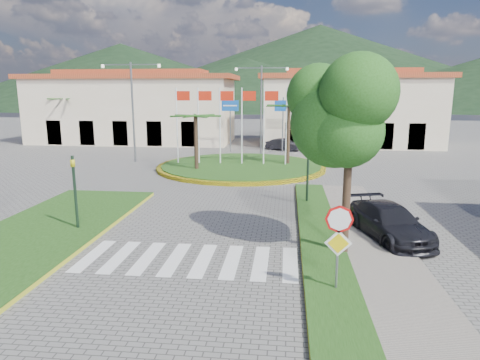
# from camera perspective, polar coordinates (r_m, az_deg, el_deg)

# --- Properties ---
(ground) EXTENTS (160.00, 160.00, 0.00)m
(ground) POSITION_cam_1_polar(r_m,az_deg,el_deg) (11.79, -11.86, -17.70)
(ground) COLOR slate
(ground) RESTS_ON ground
(sidewalk_right) EXTENTS (4.00, 28.00, 0.15)m
(sidewalk_right) POSITION_cam_1_polar(r_m,az_deg,el_deg) (13.28, 17.50, -14.12)
(sidewalk_right) COLOR gray
(sidewalk_right) RESTS_ON ground
(verge_right) EXTENTS (1.60, 28.00, 0.18)m
(verge_right) POSITION_cam_1_polar(r_m,az_deg,el_deg) (13.09, 12.19, -14.14)
(verge_right) COLOR #1D4012
(verge_right) RESTS_ON ground
(median_left) EXTENTS (5.00, 14.00, 0.18)m
(median_left) POSITION_cam_1_polar(r_m,az_deg,el_deg) (19.41, -24.88, -6.32)
(median_left) COLOR #1D4012
(median_left) RESTS_ON ground
(crosswalk) EXTENTS (8.00, 3.00, 0.01)m
(crosswalk) POSITION_cam_1_polar(r_m,az_deg,el_deg) (15.25, -7.18, -10.45)
(crosswalk) COLOR silver
(crosswalk) RESTS_ON ground
(roundabout_island) EXTENTS (12.70, 12.70, 6.00)m
(roundabout_island) POSITION_cam_1_polar(r_m,az_deg,el_deg) (32.38, 0.15, 1.86)
(roundabout_island) COLOR yellow
(roundabout_island) RESTS_ON ground
(stop_sign) EXTENTS (0.80, 0.11, 2.65)m
(stop_sign) POSITION_cam_1_polar(r_m,az_deg,el_deg) (12.43, 13.01, -7.13)
(stop_sign) COLOR slate
(stop_sign) RESTS_ON ground
(deciduous_tree) EXTENTS (3.60, 3.60, 6.80)m
(deciduous_tree) POSITION_cam_1_polar(r_m,az_deg,el_deg) (14.88, 14.60, 9.18)
(deciduous_tree) COLOR black
(deciduous_tree) RESTS_ON ground
(traffic_light_left) EXTENTS (0.15, 0.18, 3.20)m
(traffic_light_left) POSITION_cam_1_polar(r_m,az_deg,el_deg) (18.74, -21.18, -0.77)
(traffic_light_left) COLOR black
(traffic_light_left) RESTS_ON ground
(traffic_light_right) EXTENTS (0.15, 0.18, 3.20)m
(traffic_light_right) POSITION_cam_1_polar(r_m,az_deg,el_deg) (22.08, 9.04, 1.69)
(traffic_light_right) COLOR black
(traffic_light_right) RESTS_ON ground
(traffic_light_far) EXTENTS (0.18, 0.15, 3.20)m
(traffic_light_far) POSITION_cam_1_polar(r_m,az_deg,el_deg) (36.22, 13.58, 5.41)
(traffic_light_far) COLOR black
(traffic_light_far) RESTS_ON ground
(direction_sign_west) EXTENTS (1.60, 0.14, 5.20)m
(direction_sign_west) POSITION_cam_1_polar(r_m,az_deg,el_deg) (41.10, -1.32, 8.67)
(direction_sign_west) COLOR slate
(direction_sign_west) RESTS_ON ground
(direction_sign_east) EXTENTS (1.60, 0.14, 5.20)m
(direction_sign_east) POSITION_cam_1_polar(r_m,az_deg,el_deg) (40.75, 5.75, 8.59)
(direction_sign_east) COLOR slate
(direction_sign_east) RESTS_ON ground
(street_lamp_centre) EXTENTS (4.80, 0.16, 8.00)m
(street_lamp_centre) POSITION_cam_1_polar(r_m,az_deg,el_deg) (39.81, 2.84, 9.95)
(street_lamp_centre) COLOR slate
(street_lamp_centre) RESTS_ON ground
(street_lamp_west) EXTENTS (4.80, 0.16, 8.00)m
(street_lamp_west) POSITION_cam_1_polar(r_m,az_deg,el_deg) (35.94, -14.12, 9.42)
(street_lamp_west) COLOR slate
(street_lamp_west) RESTS_ON ground
(building_left) EXTENTS (23.32, 9.54, 8.05)m
(building_left) POSITION_cam_1_polar(r_m,az_deg,el_deg) (50.82, -13.96, 9.35)
(building_left) COLOR beige
(building_left) RESTS_ON ground
(building_right) EXTENTS (19.08, 9.54, 8.05)m
(building_right) POSITION_cam_1_polar(r_m,az_deg,el_deg) (48.21, 14.31, 9.22)
(building_right) COLOR beige
(building_right) RESTS_ON ground
(hill_far_west) EXTENTS (140.00, 140.00, 22.00)m
(hill_far_west) POSITION_cam_1_polar(r_m,az_deg,el_deg) (160.78, -15.48, 13.24)
(hill_far_west) COLOR black
(hill_far_west) RESTS_ON ground
(hill_far_mid) EXTENTS (180.00, 180.00, 30.00)m
(hill_far_mid) POSITION_cam_1_polar(r_m,az_deg,el_deg) (170.37, 10.48, 14.70)
(hill_far_mid) COLOR black
(hill_far_mid) RESTS_ON ground
(hill_near_back) EXTENTS (110.00, 110.00, 16.00)m
(hill_near_back) POSITION_cam_1_polar(r_m,az_deg,el_deg) (140.38, 0.78, 12.70)
(hill_near_back) COLOR black
(hill_near_back) RESTS_ON ground
(white_van) EXTENTS (4.43, 2.97, 1.13)m
(white_van) POSITION_cam_1_polar(r_m,az_deg,el_deg) (49.64, -15.10, 5.37)
(white_van) COLOR white
(white_van) RESTS_ON ground
(car_dark_a) EXTENTS (3.62, 2.51, 1.15)m
(car_dark_a) POSITION_cam_1_polar(r_m,az_deg,el_deg) (46.31, -6.65, 5.28)
(car_dark_a) COLOR black
(car_dark_a) RESTS_ON ground
(car_dark_b) EXTENTS (3.68, 2.55, 1.15)m
(car_dark_b) POSITION_cam_1_polar(r_m,az_deg,el_deg) (42.54, 5.85, 4.73)
(car_dark_b) COLOR black
(car_dark_b) RESTS_ON ground
(car_side_right) EXTENTS (3.14, 5.03, 1.36)m
(car_side_right) POSITION_cam_1_polar(r_m,az_deg,el_deg) (17.95, 19.30, -5.33)
(car_side_right) COLOR black
(car_side_right) RESTS_ON ground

